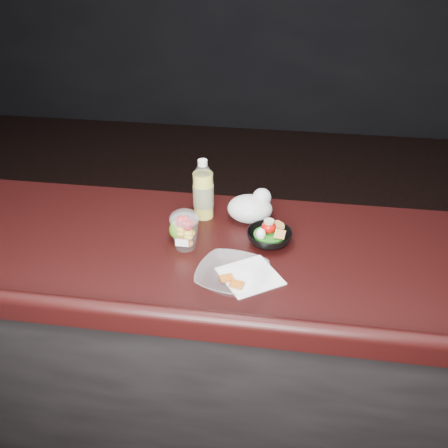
% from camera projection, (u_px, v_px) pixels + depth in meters
% --- Properties ---
extents(counter, '(4.06, 0.71, 1.02)m').
position_uv_depth(counter, '(194.00, 356.00, 1.90)').
color(counter, black).
rests_on(counter, ground).
extents(lemonade_bottle, '(0.07, 0.07, 0.22)m').
position_uv_depth(lemonade_bottle, '(203.00, 193.00, 1.74)').
color(lemonade_bottle, yellow).
rests_on(lemonade_bottle, counter).
extents(fruit_cup, '(0.09, 0.09, 0.13)m').
position_uv_depth(fruit_cup, '(185.00, 229.00, 1.58)').
color(fruit_cup, white).
rests_on(fruit_cup, counter).
extents(green_apple, '(0.08, 0.08, 0.08)m').
position_uv_depth(green_apple, '(181.00, 230.00, 1.64)').
color(green_apple, '#27820F').
rests_on(green_apple, counter).
extents(plastic_bag, '(0.16, 0.13, 0.12)m').
position_uv_depth(plastic_bag, '(251.00, 207.00, 1.74)').
color(plastic_bag, silver).
rests_on(plastic_bag, counter).
extents(snack_bowl, '(0.18, 0.18, 0.08)m').
position_uv_depth(snack_bowl, '(269.00, 236.00, 1.63)').
color(snack_bowl, black).
rests_on(snack_bowl, counter).
extents(takeout_bowl, '(0.24, 0.24, 0.05)m').
position_uv_depth(takeout_bowl, '(233.00, 277.00, 1.45)').
color(takeout_bowl, silver).
rests_on(takeout_bowl, counter).
extents(paper_napkin, '(0.22, 0.22, 0.00)m').
position_uv_depth(paper_napkin, '(250.00, 276.00, 1.49)').
color(paper_napkin, white).
rests_on(paper_napkin, counter).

